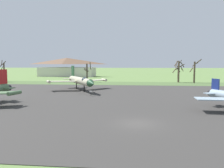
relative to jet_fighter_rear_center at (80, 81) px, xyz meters
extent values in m
plane|color=#607F42|center=(12.72, -26.90, -2.37)|extent=(600.00, 600.00, 0.00)
cube|color=#383533|center=(12.72, -11.73, -2.35)|extent=(105.66, 50.57, 0.05)
cube|color=#4C6636|center=(12.72, 19.55, -2.34)|extent=(165.66, 12.00, 0.06)
cylinder|color=#B7B293|center=(-0.18, 0.30, -0.05)|extent=(8.56, 12.89, 1.62)
cone|color=#234C2D|center=(3.95, -6.64, -0.05)|extent=(2.36, 2.58, 1.49)
cylinder|color=black|center=(-3.93, 6.61, -0.05)|extent=(1.43, 1.34, 1.13)
ellipsoid|color=#19232D|center=(1.57, -2.64, 0.39)|extent=(1.21, 2.28, 1.14)
cube|color=#B7B293|center=(-4.11, -0.59, -0.17)|extent=(6.36, 3.36, 0.15)
cube|color=#B7B293|center=(2.48, 3.33, -0.17)|extent=(5.58, 6.10, 0.15)
cylinder|color=#B7B293|center=(-6.98, -1.66, -0.17)|extent=(1.84, 2.54, 0.60)
cylinder|color=#B7B293|center=(4.80, 5.34, -0.17)|extent=(1.84, 2.54, 0.60)
cube|color=#234C2D|center=(-3.38, 5.69, 2.07)|extent=(1.25, 1.92, 2.62)
cube|color=#B7B293|center=(-4.58, 4.96, 0.07)|extent=(2.63, 2.40, 0.15)
cube|color=#B7B293|center=(-2.17, 6.40, 0.07)|extent=(2.63, 2.40, 0.15)
cylinder|color=black|center=(1.40, -2.36, -1.62)|extent=(0.22, 0.22, 1.51)
cylinder|color=black|center=(-1.75, 2.95, -1.62)|extent=(0.22, 0.22, 1.51)
cylinder|color=black|center=(4.03, -8.10, -2.00)|extent=(0.08, 0.08, 0.75)
cube|color=white|center=(4.03, -8.10, -1.47)|extent=(0.67, 0.40, 0.31)
cylinder|color=black|center=(-9.27, -14.17, -0.21)|extent=(1.22, 1.05, 1.06)
cylinder|color=#4C6B47|center=(-5.00, -19.53, -0.32)|extent=(1.11, 2.48, 0.56)
cube|color=#B21E1E|center=(-9.48, -15.06, 1.75)|extent=(0.58, 1.74, 2.41)
cube|color=#4C6B47|center=(-8.38, -15.42, -0.09)|extent=(1.98, 1.76, 0.14)
cylinder|color=black|center=(23.96, -15.29, -0.52)|extent=(1.11, 1.01, 0.91)
cube|color=#8EA3B2|center=(22.75, -20.43, -0.61)|extent=(5.00, 2.56, 0.12)
cube|color=navy|center=(24.25, -16.00, 0.92)|extent=(0.70, 1.39, 1.57)
cube|color=#8EA3B2|center=(23.39, -16.47, -0.42)|extent=(1.80, 1.68, 0.12)
cube|color=#8EA3B2|center=(25.20, -15.71, -0.42)|extent=(1.80, 1.68, 0.12)
cylinder|color=#42382D|center=(-31.82, 21.35, 0.85)|extent=(0.48, 0.48, 6.45)
cylinder|color=#42382D|center=(-32.66, 21.29, 2.12)|extent=(0.30, 1.80, 1.59)
cylinder|color=#42382D|center=(-32.55, 21.98, 3.83)|extent=(1.56, 1.76, 1.98)
cylinder|color=#42382D|center=(-32.41, 21.16, 4.21)|extent=(0.64, 1.42, 1.90)
cylinder|color=#42382D|center=(-3.62, 24.05, 0.77)|extent=(0.49, 0.49, 6.30)
cylinder|color=#42382D|center=(-3.81, 23.34, 1.54)|extent=(1.59, 0.62, 1.09)
cylinder|color=#42382D|center=(-3.75, 23.21, 1.95)|extent=(1.85, 0.53, 1.42)
cylinder|color=#42382D|center=(-2.45, 24.19, 3.16)|extent=(0.56, 2.56, 2.62)
cylinder|color=#42382D|center=(27.08, 25.23, 0.96)|extent=(0.53, 0.53, 6.67)
cylinder|color=#42382D|center=(27.00, 25.82, 2.60)|extent=(1.38, 0.39, 1.67)
cylinder|color=#42382D|center=(26.99, 24.71, 1.82)|extent=(1.25, 0.43, 1.45)
cylinder|color=#42382D|center=(28.13, 24.58, 2.15)|extent=(1.53, 2.29, 1.73)
cylinder|color=#42382D|center=(28.11, 24.46, 3.60)|extent=(1.83, 2.32, 1.86)
cylinder|color=#42382D|center=(27.45, 25.86, 3.95)|extent=(1.53, 1.04, 2.42)
cylinder|color=brown|center=(27.13, 24.88, 1.19)|extent=(0.52, 0.52, 7.13)
cylinder|color=brown|center=(25.96, 25.71, 1.73)|extent=(1.94, 2.58, 1.82)
cylinder|color=brown|center=(27.97, 25.79, 3.10)|extent=(2.08, 1.97, 1.42)
cylinder|color=brown|center=(26.40, 25.61, 3.97)|extent=(1.76, 1.74, 1.94)
cylinder|color=brown|center=(26.36, 25.24, 3.71)|extent=(1.02, 1.81, 2.16)
cylinder|color=brown|center=(27.89, 24.61, 2.53)|extent=(0.81, 1.74, 1.27)
cylinder|color=brown|center=(31.89, 23.87, 1.10)|extent=(0.56, 0.56, 6.94)
cylinder|color=brown|center=(33.27, 24.22, 4.61)|extent=(1.00, 2.94, 1.62)
cylinder|color=brown|center=(32.57, 24.84, 4.01)|extent=(2.18, 1.61, 2.13)
cylinder|color=brown|center=(31.08, 24.51, 1.91)|extent=(1.61, 1.91, 1.51)
cube|color=beige|center=(-20.50, 55.93, -0.15)|extent=(27.97, 10.86, 4.45)
pyramid|color=brown|center=(-20.50, 55.93, 5.17)|extent=(29.37, 11.40, 3.09)
camera|label=1|loc=(12.18, -49.47, 3.94)|focal=35.12mm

